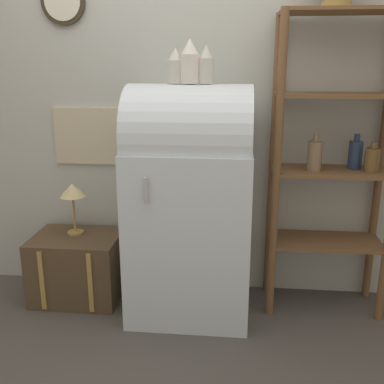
{
  "coord_description": "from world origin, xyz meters",
  "views": [
    {
      "loc": [
        0.28,
        -2.45,
        1.57
      ],
      "look_at": [
        0.01,
        0.22,
        0.8
      ],
      "focal_mm": 42.0,
      "sensor_mm": 36.0,
      "label": 1
    }
  ],
  "objects": [
    {
      "name": "desk_lamp",
      "position": [
        -0.8,
        0.34,
        0.74
      ],
      "size": [
        0.17,
        0.17,
        0.36
      ],
      "color": "#AD8942",
      "rests_on": "suitcase_trunk"
    },
    {
      "name": "vase_right",
      "position": [
        0.09,
        0.23,
        1.56
      ],
      "size": [
        0.09,
        0.09,
        0.22
      ],
      "color": "beige",
      "rests_on": "refrigerator"
    },
    {
      "name": "refrigerator",
      "position": [
        -0.0,
        0.22,
        0.75
      ],
      "size": [
        0.75,
        0.69,
        1.46
      ],
      "color": "silver",
      "rests_on": "ground_plane"
    },
    {
      "name": "suitcase_trunk",
      "position": [
        -0.79,
        0.29,
        0.23
      ],
      "size": [
        0.58,
        0.45,
        0.45
      ],
      "color": "brown",
      "rests_on": "ground_plane"
    },
    {
      "name": "shelf_unit",
      "position": [
        0.88,
        0.35,
        1.05
      ],
      "size": [
        0.74,
        0.36,
        1.87
      ],
      "color": "brown",
      "rests_on": "ground_plane"
    },
    {
      "name": "vase_left",
      "position": [
        -0.09,
        0.23,
        1.56
      ],
      "size": [
        0.1,
        0.1,
        0.2
      ],
      "color": "beige",
      "rests_on": "refrigerator"
    },
    {
      "name": "vase_center",
      "position": [
        0.0,
        0.23,
        1.58
      ],
      "size": [
        0.12,
        0.12,
        0.25
      ],
      "color": "silver",
      "rests_on": "refrigerator"
    },
    {
      "name": "wall_back",
      "position": [
        -0.01,
        0.57,
        1.35
      ],
      "size": [
        7.0,
        0.09,
        2.7
      ],
      "color": "#B7B7AD",
      "rests_on": "ground_plane"
    },
    {
      "name": "ground_plane",
      "position": [
        0.0,
        0.0,
        0.0
      ],
      "size": [
        12.0,
        12.0,
        0.0
      ],
      "primitive_type": "plane",
      "color": "#4C4742"
    }
  ]
}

